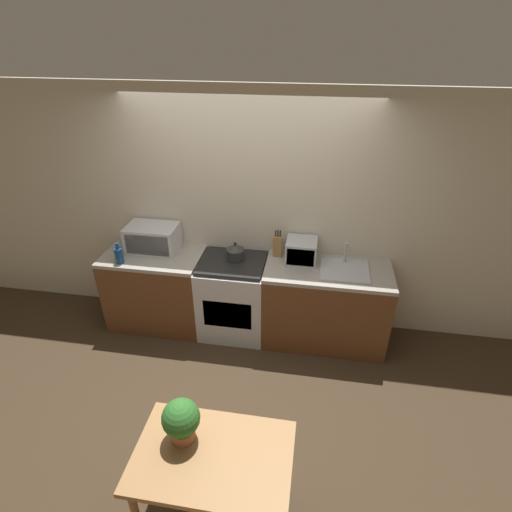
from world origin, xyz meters
TOP-DOWN VIEW (x-y plane):
  - ground_plane at (0.00, 0.00)m, footprint 16.00×16.00m
  - wall_back at (0.00, 0.99)m, footprint 10.00×0.06m
  - counter_left_run at (-1.00, 0.65)m, footprint 1.06×0.62m
  - counter_right_run at (0.89, 0.65)m, footprint 1.29×0.62m
  - stove_range at (-0.12, 0.65)m, footprint 0.71×0.62m
  - kettle at (-0.09, 0.71)m, footprint 0.19×0.19m
  - microwave at (-1.01, 0.76)m, footprint 0.54×0.35m
  - bottle at (-1.26, 0.44)m, footprint 0.09×0.09m
  - knife_block at (0.34, 0.85)m, footprint 0.10×0.06m
  - toaster_oven at (0.59, 0.78)m, footprint 0.31×0.30m
  - sink_basin at (1.04, 0.65)m, footprint 0.48×0.43m
  - dining_table at (0.20, -1.39)m, footprint 1.00×0.65m
  - potted_plant at (-0.02, -1.30)m, footprint 0.24×0.24m

SIDE VIEW (x-z plane):
  - ground_plane at x=0.00m, z-range 0.00..0.00m
  - stove_range at x=-0.12m, z-range 0.00..0.90m
  - counter_right_run at x=0.89m, z-range 0.00..0.90m
  - counter_left_run at x=-1.00m, z-range 0.00..0.90m
  - dining_table at x=0.20m, z-range 0.27..1.00m
  - potted_plant at x=-0.02m, z-range 0.74..1.06m
  - sink_basin at x=1.04m, z-range 0.79..1.03m
  - kettle at x=-0.09m, z-range 0.89..1.08m
  - bottle at x=-1.26m, z-range 0.87..1.10m
  - toaster_oven at x=0.59m, z-range 0.90..1.14m
  - knife_block at x=0.34m, z-range 0.87..1.17m
  - microwave at x=-1.01m, z-range 0.90..1.19m
  - wall_back at x=0.00m, z-range 0.00..2.60m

